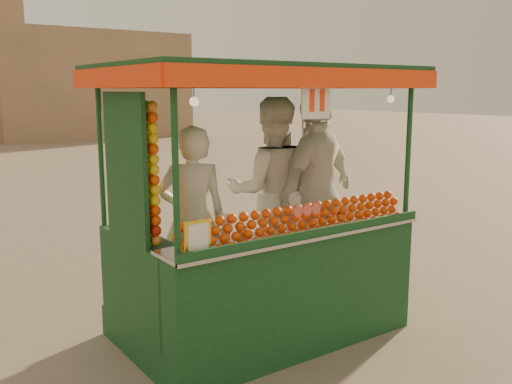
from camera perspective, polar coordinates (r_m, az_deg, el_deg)
ground at (r=5.55m, az=-5.19°, el=-13.96°), size 90.00×90.00×0.00m
building_right at (r=29.95m, az=-16.95°, el=10.22°), size 9.00×6.00×5.00m
juice_cart at (r=5.18m, az=0.37°, el=-6.13°), size 2.73×1.77×2.48m
vendor_left at (r=5.12m, az=-6.44°, el=-2.72°), size 0.72×0.61×1.68m
vendor_middle at (r=5.75m, az=1.60°, el=-0.02°), size 1.17×1.08×1.92m
vendor_right at (r=5.78m, az=6.08°, el=0.14°), size 1.23×0.75×1.95m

